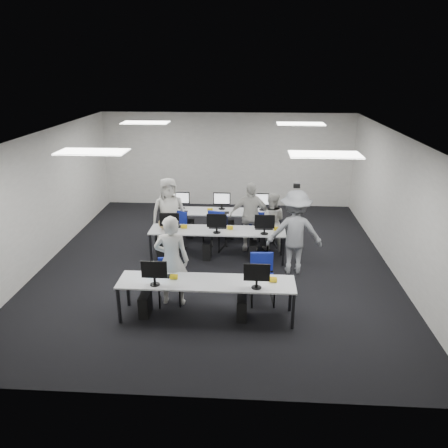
# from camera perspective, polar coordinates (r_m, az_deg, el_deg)

# --- Properties ---
(room) EXTENTS (9.00, 9.02, 3.00)m
(room) POSITION_cam_1_polar(r_m,az_deg,el_deg) (9.87, -0.98, 2.98)
(room) COLOR black
(room) RESTS_ON ground
(ceiling_panels) EXTENTS (5.20, 4.60, 0.02)m
(ceiling_panels) POSITION_cam_1_polar(r_m,az_deg,el_deg) (9.53, -1.04, 11.53)
(ceiling_panels) COLOR white
(ceiling_panels) RESTS_ON room
(desk_front) EXTENTS (3.20, 0.70, 0.73)m
(desk_front) POSITION_cam_1_polar(r_m,az_deg,el_deg) (7.97, -2.31, -7.82)
(desk_front) COLOR #AFB1B3
(desk_front) RESTS_ON ground
(desk_mid) EXTENTS (3.20, 0.70, 0.73)m
(desk_mid) POSITION_cam_1_polar(r_m,az_deg,el_deg) (10.33, -0.87, -1.04)
(desk_mid) COLOR #AFB1B3
(desk_mid) RESTS_ON ground
(desk_back) EXTENTS (3.20, 0.70, 0.73)m
(desk_back) POSITION_cam_1_polar(r_m,az_deg,el_deg) (11.64, -0.34, 1.45)
(desk_back) COLOR #AFB1B3
(desk_back) RESTS_ON ground
(equipment_front) EXTENTS (2.51, 0.41, 1.19)m
(equipment_front) POSITION_cam_1_polar(r_m,az_deg,el_deg) (8.13, -3.66, -9.84)
(equipment_front) COLOR #0B559A
(equipment_front) RESTS_ON desk_front
(equipment_mid) EXTENTS (2.91, 0.41, 1.19)m
(equipment_mid) POSITION_cam_1_polar(r_m,az_deg,el_deg) (10.45, -1.92, -2.70)
(equipment_mid) COLOR white
(equipment_mid) RESTS_ON desk_mid
(equipment_back) EXTENTS (2.91, 0.41, 1.19)m
(equipment_back) POSITION_cam_1_polar(r_m,az_deg,el_deg) (11.75, 0.60, -0.02)
(equipment_back) COLOR white
(equipment_back) RESTS_ON desk_back
(chair_0) EXTENTS (0.50, 0.53, 0.88)m
(chair_0) POSITION_cam_1_polar(r_m,az_deg,el_deg) (8.69, -7.11, -8.45)
(chair_0) COLOR navy
(chair_0) RESTS_ON ground
(chair_1) EXTENTS (0.51, 0.55, 0.96)m
(chair_1) POSITION_cam_1_polar(r_m,az_deg,el_deg) (8.67, 4.98, -8.25)
(chair_1) COLOR navy
(chair_1) RESTS_ON ground
(chair_2) EXTENTS (0.61, 0.64, 0.94)m
(chair_2) POSITION_cam_1_polar(r_m,az_deg,el_deg) (11.08, -6.29, -1.77)
(chair_2) COLOR navy
(chair_2) RESTS_ON ground
(chair_3) EXTENTS (0.55, 0.58, 0.92)m
(chair_3) POSITION_cam_1_polar(r_m,az_deg,el_deg) (11.04, -1.31, -1.76)
(chair_3) COLOR navy
(chair_3) RESTS_ON ground
(chair_4) EXTENTS (0.50, 0.54, 0.94)m
(chair_4) POSITION_cam_1_polar(r_m,az_deg,el_deg) (10.94, 4.50, -2.01)
(chair_4) COLOR navy
(chair_4) RESTS_ON ground
(chair_5) EXTENTS (0.47, 0.50, 0.82)m
(chair_5) POSITION_cam_1_polar(r_m,az_deg,el_deg) (11.43, -6.54, -1.28)
(chair_5) COLOR navy
(chair_5) RESTS_ON ground
(chair_6) EXTENTS (0.46, 0.49, 0.83)m
(chair_6) POSITION_cam_1_polar(r_m,az_deg,el_deg) (11.30, -0.62, -1.40)
(chair_6) COLOR navy
(chair_6) RESTS_ON ground
(chair_7) EXTENTS (0.48, 0.51, 0.83)m
(chair_7) POSITION_cam_1_polar(r_m,az_deg,el_deg) (11.24, 5.82, -1.63)
(chair_7) COLOR navy
(chair_7) RESTS_ON ground
(handbag) EXTENTS (0.39, 0.28, 0.29)m
(handbag) POSITION_cam_1_polar(r_m,az_deg,el_deg) (10.38, -7.63, 0.04)
(handbag) COLOR #A18A53
(handbag) RESTS_ON desk_mid
(student_0) EXTENTS (0.66, 0.43, 1.81)m
(student_0) POSITION_cam_1_polar(r_m,az_deg,el_deg) (8.38, -6.83, -4.78)
(student_0) COLOR beige
(student_0) RESTS_ON ground
(student_1) EXTENTS (0.76, 0.62, 1.48)m
(student_1) POSITION_cam_1_polar(r_m,az_deg,el_deg) (10.90, 6.18, 0.34)
(student_1) COLOR beige
(student_1) RESTS_ON ground
(student_2) EXTENTS (1.02, 0.83, 1.79)m
(student_2) POSITION_cam_1_polar(r_m,az_deg,el_deg) (11.05, -7.19, 1.45)
(student_2) COLOR beige
(student_2) RESTS_ON ground
(student_3) EXTENTS (1.03, 0.46, 1.73)m
(student_3) POSITION_cam_1_polar(r_m,az_deg,el_deg) (10.85, 3.42, 1.02)
(student_3) COLOR beige
(student_3) RESTS_ON ground
(photographer) EXTENTS (1.23, 0.71, 1.90)m
(photographer) POSITION_cam_1_polar(r_m,az_deg,el_deg) (9.69, 9.23, -1.07)
(photographer) COLOR gray
(photographer) RESTS_ON ground
(dslr_camera) EXTENTS (0.14, 0.18, 0.10)m
(dslr_camera) POSITION_cam_1_polar(r_m,az_deg,el_deg) (9.55, 9.47, 4.98)
(dslr_camera) COLOR black
(dslr_camera) RESTS_ON photographer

